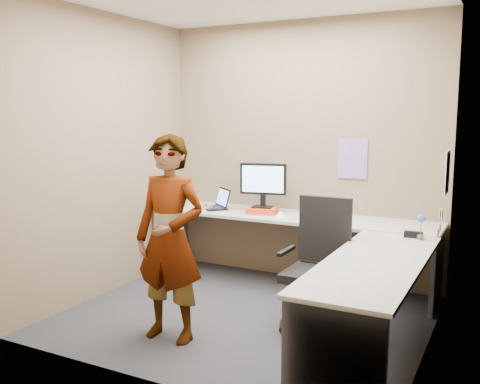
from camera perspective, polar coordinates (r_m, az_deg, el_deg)
The scene contains 20 objects.
ground at distance 4.77m, azimuth 0.53°, elevation -13.11°, with size 3.00×3.00×0.00m, color #25262A.
wall_back at distance 5.65m, azimuth 6.54°, elevation 4.27°, with size 3.00×3.00×0.00m, color brown.
wall_right at distance 4.01m, azimuth 20.03°, elevation 2.16°, with size 2.70×2.70×0.00m, color brown.
wall_left at distance 5.31m, azimuth -14.08°, elevation 3.82°, with size 2.70×2.70×0.00m, color brown.
desk at distance 4.77m, azimuth 7.37°, elevation -5.78°, with size 2.98×2.58×0.73m.
paper_ream at distance 5.50m, azimuth 2.37°, elevation -1.98°, with size 0.30×0.22×0.06m, color red.
monitor at distance 5.47m, azimuth 2.47°, elevation 1.12°, with size 0.48×0.18×0.45m.
laptop at distance 5.78m, azimuth -2.40°, elevation -1.22°, with size 0.39×0.39×0.22m.
trackball_mouse at distance 5.72m, azimuth -3.61°, elevation -1.64°, with size 0.12×0.08×0.07m.
origami at distance 5.33m, azimuth 4.32°, elevation -2.34°, with size 0.10×0.10×0.06m, color white.
stapler at distance 4.65m, azimuth 18.02°, elevation -4.34°, with size 0.15×0.04×0.06m, color black.
flower at distance 4.58m, azimuth 18.76°, elevation -3.11°, with size 0.07×0.07×0.22m.
calendar_purple at distance 5.47m, azimuth 11.89°, elevation 3.49°, with size 0.30×0.01×0.40m, color #846BB7.
calendar_white at distance 4.92m, azimuth 21.24°, elevation 1.98°, with size 0.01×0.28×0.38m, color white.
sticky_note_a at distance 4.61m, azimuth 20.56°, elevation -2.14°, with size 0.01×0.07×0.07m, color #F2E059.
sticky_note_b at distance 4.68m, azimuth 20.55°, elevation -3.60°, with size 0.01×0.07×0.07m, color pink.
sticky_note_c at distance 4.57m, azimuth 20.35°, elevation -4.14°, with size 0.01×0.07×0.07m, color pink.
sticky_note_d at distance 4.76m, azimuth 20.76°, elevation -2.20°, with size 0.01×0.07×0.07m, color #F2E059.
office_chair at distance 4.42m, azimuth 8.27°, elevation -9.05°, with size 0.56×0.56×1.06m.
person at distance 4.15m, azimuth -7.50°, elevation -4.95°, with size 0.58×0.38×1.60m, color #999399.
Camera 1 is at (2.01, -3.96, 1.75)m, focal length 40.00 mm.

